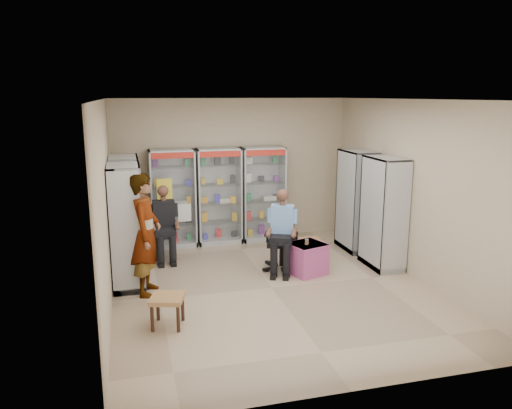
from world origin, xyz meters
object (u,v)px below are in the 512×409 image
object	(u,v)px
woven_stool_b	(168,311)
office_chair	(281,240)
cabinet_right_far	(356,201)
pink_trunk	(307,259)
seated_shopkeeper	(282,233)
cabinet_left_near	(127,227)
cabinet_back_right	(263,194)
woven_stool_a	(309,250)
cabinet_back_mid	(219,196)
standing_man	(146,234)
cabinet_back_left	(173,199)
wooden_chair	(164,234)
cabinet_left_far	(126,211)
cabinet_right_near	(384,213)

from	to	relation	value
woven_stool_b	office_chair	bearing A→B (deg)	39.34
cabinet_right_far	pink_trunk	size ratio (longest dim) A/B	3.52
woven_stool_b	seated_shopkeeper	bearing A→B (deg)	38.54
woven_stool_b	pink_trunk	bearing A→B (deg)	29.64
cabinet_left_near	office_chair	distance (m)	2.69
cabinet_back_right	pink_trunk	distance (m)	2.37
cabinet_left_near	woven_stool_a	bearing A→B (deg)	96.91
seated_shopkeeper	cabinet_back_mid	bearing A→B (deg)	134.07
cabinet_left_near	seated_shopkeeper	size ratio (longest dim) A/B	1.45
office_chair	standing_man	world-z (taller)	standing_man
office_chair	woven_stool_b	xyz separation A→B (m)	(-2.17, -1.78, -0.33)
office_chair	pink_trunk	size ratio (longest dim) A/B	1.91
cabinet_back_left	wooden_chair	world-z (taller)	cabinet_back_left
cabinet_back_right	standing_man	xyz separation A→B (m)	(-2.55, -2.43, -0.04)
cabinet_left_far	wooden_chair	xyz separation A→B (m)	(0.68, 0.20, -0.53)
cabinet_back_left	cabinet_back_mid	size ratio (longest dim) A/B	1.00
pink_trunk	woven_stool_b	distance (m)	2.91
seated_shopkeeper	standing_man	xyz separation A→B (m)	(-2.37, -0.47, 0.27)
cabinet_right_far	standing_man	size ratio (longest dim) A/B	1.04
cabinet_right_near	seated_shopkeeper	xyz separation A→B (m)	(-1.81, 0.27, -0.31)
office_chair	pink_trunk	bearing A→B (deg)	-20.24
cabinet_back_mid	pink_trunk	xyz separation A→B (m)	(1.13, -2.25, -0.73)
cabinet_back_left	woven_stool_b	size ratio (longest dim) A/B	4.64
cabinet_back_mid	woven_stool_a	world-z (taller)	cabinet_back_mid
cabinet_left_near	wooden_chair	world-z (taller)	cabinet_left_near
cabinet_back_mid	cabinet_right_far	world-z (taller)	same
cabinet_back_right	wooden_chair	distance (m)	2.33
cabinet_back_left	woven_stool_b	xyz separation A→B (m)	(-0.45, -3.68, -0.78)
cabinet_back_left	pink_trunk	size ratio (longest dim) A/B	3.52
wooden_chair	cabinet_left_near	bearing A→B (deg)	-117.61
cabinet_back_mid	standing_man	distance (m)	2.91
cabinet_right_near	woven_stool_a	world-z (taller)	cabinet_right_near
cabinet_back_right	woven_stool_a	bearing A→B (deg)	-74.58
cabinet_back_right	cabinet_right_far	world-z (taller)	same
cabinet_left_near	cabinet_right_far	bearing A→B (deg)	101.41
cabinet_back_right	woven_stool_a	distance (m)	1.87
office_chair	pink_trunk	distance (m)	0.56
cabinet_right_far	seated_shopkeeper	world-z (taller)	cabinet_right_far
wooden_chair	cabinet_back_right	bearing A→B (deg)	18.75
cabinet_right_far	cabinet_left_near	distance (m)	4.55
cabinet_back_mid	cabinet_left_far	distance (m)	2.10
wooden_chair	standing_man	size ratio (longest dim) A/B	0.49
cabinet_back_mid	cabinet_right_near	bearing A→B (deg)	-40.84
cabinet_back_left	cabinet_left_far	bearing A→B (deg)	-135.00
pink_trunk	woven_stool_b	bearing A→B (deg)	-150.36
cabinet_back_left	cabinet_back_mid	world-z (taller)	same
woven_stool_a	woven_stool_b	bearing A→B (deg)	-143.73
wooden_chair	woven_stool_b	world-z (taller)	wooden_chair
cabinet_left_far	woven_stool_b	size ratio (longest dim) A/B	4.64
cabinet_left_far	pink_trunk	distance (m)	3.37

